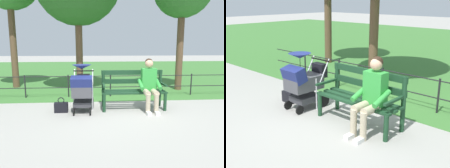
{
  "view_description": "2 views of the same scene",
  "coord_description": "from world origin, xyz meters",
  "views": [
    {
      "loc": [
        0.47,
        5.34,
        1.58
      ],
      "look_at": [
        0.07,
        0.02,
        0.65
      ],
      "focal_mm": 35.32,
      "sensor_mm": 36.0,
      "label": 1
    },
    {
      "loc": [
        -3.46,
        3.68,
        2.17
      ],
      "look_at": [
        0.02,
        -0.05,
        0.63
      ],
      "focal_mm": 45.91,
      "sensor_mm": 36.0,
      "label": 2
    }
  ],
  "objects": [
    {
      "name": "stroller",
      "position": [
        0.78,
        0.15,
        0.59
      ],
      "size": [
        0.52,
        0.9,
        1.15
      ],
      "color": "black",
      "rests_on": "ground"
    },
    {
      "name": "ground_plane",
      "position": [
        0.0,
        0.0,
        0.0
      ],
      "size": [
        60.0,
        60.0,
        0.0
      ],
      "primitive_type": "plane",
      "color": "#9E9B93"
    },
    {
      "name": "person_on_bench",
      "position": [
        -0.85,
        0.11,
        0.68
      ],
      "size": [
        0.53,
        0.74,
        1.28
      ],
      "color": "tan",
      "rests_on": "ground"
    },
    {
      "name": "handbag",
      "position": [
        1.3,
        0.14,
        0.13
      ],
      "size": [
        0.32,
        0.14,
        0.37
      ],
      "color": "black",
      "rests_on": "ground"
    },
    {
      "name": "park_bench",
      "position": [
        -0.48,
        -0.12,
        0.53
      ],
      "size": [
        1.6,
        0.61,
        0.96
      ],
      "color": "#193D23",
      "rests_on": "ground"
    },
    {
      "name": "grass_lawn",
      "position": [
        0.0,
        -8.8,
        0.0
      ],
      "size": [
        40.0,
        16.0,
        0.01
      ],
      "primitive_type": "cube",
      "color": "#3D7533",
      "rests_on": "ground"
    },
    {
      "name": "park_fence",
      "position": [
        -0.28,
        -1.46,
        0.42
      ],
      "size": [
        7.87,
        0.04,
        0.7
      ],
      "color": "black",
      "rests_on": "ground"
    }
  ]
}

